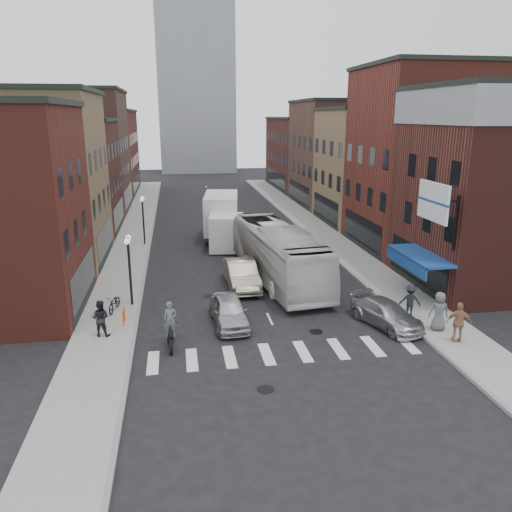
{
  "coord_description": "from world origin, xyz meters",
  "views": [
    {
      "loc": [
        -4.71,
        -23.34,
        10.51
      ],
      "look_at": [
        0.07,
        5.99,
        2.11
      ],
      "focal_mm": 35.0,
      "sensor_mm": 36.0,
      "label": 1
    }
  ],
  "objects_px": {
    "sedan_left_near": "(229,311)",
    "sedan_left_far": "(242,275)",
    "streetlamp_near": "(129,258)",
    "streetlamp_far": "(143,211)",
    "curb_car": "(386,314)",
    "ped_right_a": "(410,300)",
    "bike_rack": "(124,316)",
    "transit_bus": "(278,253)",
    "ped_right_b": "(459,322)",
    "ped_right_c": "(439,311)",
    "billboard_sign": "(435,203)",
    "box_truck": "(223,220)",
    "ped_left_solo": "(100,318)",
    "motorcycle_rider": "(171,326)",
    "parked_bicycle": "(114,303)"
  },
  "relations": [
    {
      "from": "motorcycle_rider",
      "to": "streetlamp_near",
      "type": "bearing_deg",
      "value": 115.14
    },
    {
      "from": "parked_bicycle",
      "to": "ped_left_solo",
      "type": "height_order",
      "value": "ped_left_solo"
    },
    {
      "from": "ped_left_solo",
      "to": "ped_right_a",
      "type": "distance_m",
      "value": 15.95
    },
    {
      "from": "streetlamp_far",
      "to": "ped_right_c",
      "type": "height_order",
      "value": "streetlamp_far"
    },
    {
      "from": "sedan_left_far",
      "to": "ped_right_a",
      "type": "xyz_separation_m",
      "value": [
        8.2,
        -6.41,
        0.17
      ]
    },
    {
      "from": "sedan_left_near",
      "to": "curb_car",
      "type": "height_order",
      "value": "sedan_left_near"
    },
    {
      "from": "motorcycle_rider",
      "to": "parked_bicycle",
      "type": "height_order",
      "value": "motorcycle_rider"
    },
    {
      "from": "sedan_left_near",
      "to": "transit_bus",
      "type": "bearing_deg",
      "value": 56.98
    },
    {
      "from": "ped_right_b",
      "to": "ped_right_c",
      "type": "height_order",
      "value": "ped_right_c"
    },
    {
      "from": "billboard_sign",
      "to": "transit_bus",
      "type": "distance_m",
      "value": 10.68
    },
    {
      "from": "bike_rack",
      "to": "ped_right_b",
      "type": "relative_size",
      "value": 0.41
    },
    {
      "from": "box_truck",
      "to": "billboard_sign",
      "type": "bearing_deg",
      "value": -54.8
    },
    {
      "from": "streetlamp_far",
      "to": "streetlamp_near",
      "type": "bearing_deg",
      "value": -90.0
    },
    {
      "from": "motorcycle_rider",
      "to": "ped_right_a",
      "type": "height_order",
      "value": "motorcycle_rider"
    },
    {
      "from": "box_truck",
      "to": "transit_bus",
      "type": "relative_size",
      "value": 0.72
    },
    {
      "from": "box_truck",
      "to": "ped_right_b",
      "type": "relative_size",
      "value": 4.77
    },
    {
      "from": "streetlamp_far",
      "to": "bike_rack",
      "type": "distance_m",
      "value": 16.87
    },
    {
      "from": "streetlamp_far",
      "to": "bike_rack",
      "type": "relative_size",
      "value": 5.14
    },
    {
      "from": "transit_bus",
      "to": "sedan_left_far",
      "type": "bearing_deg",
      "value": -161.7
    },
    {
      "from": "curb_car",
      "to": "ped_left_solo",
      "type": "distance_m",
      "value": 14.35
    },
    {
      "from": "box_truck",
      "to": "sedan_left_far",
      "type": "distance_m",
      "value": 12.0
    },
    {
      "from": "sedan_left_near",
      "to": "streetlamp_near",
      "type": "bearing_deg",
      "value": 144.23
    },
    {
      "from": "ped_right_c",
      "to": "ped_right_b",
      "type": "bearing_deg",
      "value": 107.89
    },
    {
      "from": "billboard_sign",
      "to": "transit_bus",
      "type": "xyz_separation_m",
      "value": [
        -6.83,
        6.98,
        -4.33
      ]
    },
    {
      "from": "parked_bicycle",
      "to": "ped_left_solo",
      "type": "relative_size",
      "value": 0.97
    },
    {
      "from": "transit_bus",
      "to": "curb_car",
      "type": "height_order",
      "value": "transit_bus"
    },
    {
      "from": "streetlamp_far",
      "to": "curb_car",
      "type": "xyz_separation_m",
      "value": [
        13.18,
        -18.81,
        -2.26
      ]
    },
    {
      "from": "transit_bus",
      "to": "sedan_left_near",
      "type": "distance_m",
      "value": 7.98
    },
    {
      "from": "sedan_left_far",
      "to": "ped_right_a",
      "type": "bearing_deg",
      "value": -39.04
    },
    {
      "from": "ped_left_solo",
      "to": "ped_right_a",
      "type": "relative_size",
      "value": 1.04
    },
    {
      "from": "sedan_left_far",
      "to": "streetlamp_near",
      "type": "bearing_deg",
      "value": -161.72
    },
    {
      "from": "motorcycle_rider",
      "to": "ped_right_b",
      "type": "bearing_deg",
      "value": -4.65
    },
    {
      "from": "streetlamp_near",
      "to": "box_truck",
      "type": "height_order",
      "value": "streetlamp_near"
    },
    {
      "from": "ped_right_b",
      "to": "box_truck",
      "type": "bearing_deg",
      "value": -47.09
    },
    {
      "from": "streetlamp_far",
      "to": "sedan_left_near",
      "type": "relative_size",
      "value": 0.95
    },
    {
      "from": "bike_rack",
      "to": "billboard_sign",
      "type": "bearing_deg",
      "value": -2.83
    },
    {
      "from": "streetlamp_near",
      "to": "sedan_left_near",
      "type": "xyz_separation_m",
      "value": [
        5.19,
        -3.35,
        -2.17
      ]
    },
    {
      "from": "motorcycle_rider",
      "to": "ped_right_a",
      "type": "bearing_deg",
      "value": 10.11
    },
    {
      "from": "billboard_sign",
      "to": "curb_car",
      "type": "relative_size",
      "value": 0.83
    },
    {
      "from": "streetlamp_near",
      "to": "ped_left_solo",
      "type": "relative_size",
      "value": 2.26
    },
    {
      "from": "streetlamp_near",
      "to": "sedan_left_near",
      "type": "relative_size",
      "value": 0.95
    },
    {
      "from": "transit_bus",
      "to": "sedan_left_near",
      "type": "bearing_deg",
      "value": -126.38
    },
    {
      "from": "bike_rack",
      "to": "ped_right_a",
      "type": "height_order",
      "value": "ped_right_a"
    },
    {
      "from": "billboard_sign",
      "to": "curb_car",
      "type": "distance_m",
      "value": 6.3
    },
    {
      "from": "streetlamp_near",
      "to": "ped_right_c",
      "type": "xyz_separation_m",
      "value": [
        15.38,
        -6.03,
        -1.77
      ]
    },
    {
      "from": "parked_bicycle",
      "to": "motorcycle_rider",
      "type": "bearing_deg",
      "value": -46.09
    },
    {
      "from": "box_truck",
      "to": "sedan_left_near",
      "type": "distance_m",
      "value": 17.72
    },
    {
      "from": "bike_rack",
      "to": "ped_right_c",
      "type": "xyz_separation_m",
      "value": [
        15.58,
        -3.33,
        0.59
      ]
    },
    {
      "from": "sedan_left_near",
      "to": "sedan_left_far",
      "type": "distance_m",
      "value": 5.84
    },
    {
      "from": "ped_right_a",
      "to": "transit_bus",
      "type": "bearing_deg",
      "value": -33.12
    }
  ]
}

